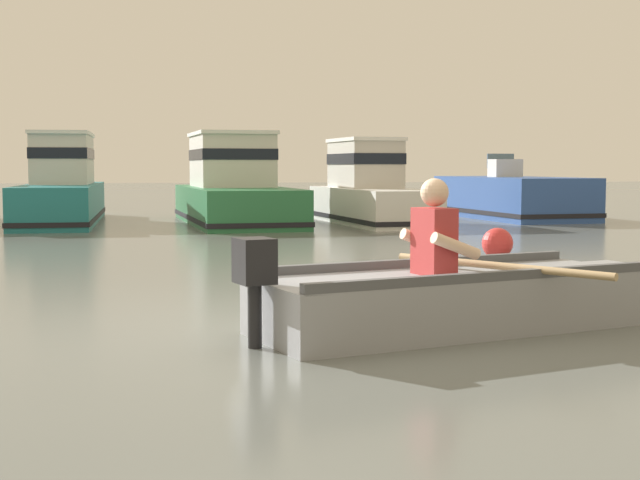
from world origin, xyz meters
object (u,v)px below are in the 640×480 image
(mooring_buoy, at_px, (497,243))
(moored_boat_teal, at_px, (62,189))
(moored_boat_white, at_px, (369,192))
(moored_boat_blue, at_px, (511,198))
(moored_boat_green, at_px, (234,190))
(rowboat_with_person, at_px, (457,297))

(mooring_buoy, bearing_deg, moored_boat_teal, 126.95)
(moored_boat_white, xyz_separation_m, moored_boat_blue, (3.87, 1.30, -0.22))
(moored_boat_green, xyz_separation_m, moored_boat_blue, (6.86, 0.77, -0.27))
(moored_boat_blue, relative_size, mooring_buoy, 11.93)
(moored_boat_teal, xyz_separation_m, moored_boat_green, (3.84, -0.82, -0.01))
(moored_boat_teal, height_order, moored_boat_white, moored_boat_teal)
(moored_boat_teal, relative_size, moored_boat_white, 1.27)
(mooring_buoy, bearing_deg, rowboat_with_person, -113.80)
(mooring_buoy, bearing_deg, moored_boat_green, 110.18)
(moored_boat_teal, bearing_deg, moored_boat_white, -11.12)
(rowboat_with_person, distance_m, mooring_buoy, 5.46)
(moored_boat_teal, xyz_separation_m, moored_boat_white, (6.83, -1.34, -0.06))
(rowboat_with_person, height_order, moored_boat_green, moored_boat_green)
(rowboat_with_person, xyz_separation_m, moored_boat_white, (2.11, 12.86, 0.45))
(moored_boat_green, relative_size, mooring_buoy, 14.25)
(moored_boat_teal, relative_size, moored_boat_blue, 1.25)
(rowboat_with_person, xyz_separation_m, moored_boat_blue, (5.98, 14.15, 0.23))
(moored_boat_white, height_order, moored_boat_blue, moored_boat_white)
(moored_boat_blue, distance_m, mooring_buoy, 9.91)
(moored_boat_teal, bearing_deg, mooring_buoy, -53.05)
(rowboat_with_person, relative_size, moored_boat_teal, 0.57)
(moored_boat_teal, distance_m, mooring_buoy, 11.53)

